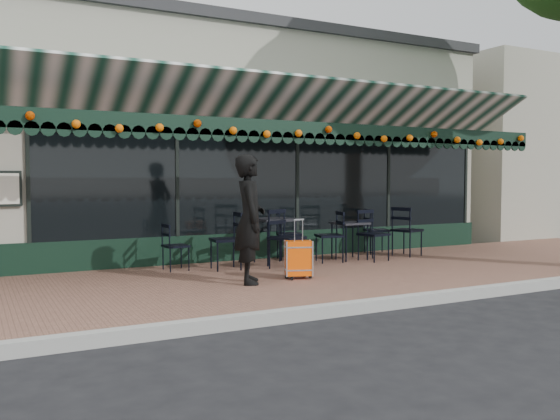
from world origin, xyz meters
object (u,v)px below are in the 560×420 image
cafe_table_a (350,226)px  woman (250,219)px  chair_a_right (377,231)px  chair_b_right (289,235)px  chair_a_left (329,236)px  chair_a_extra (407,231)px  chair_b_front (287,239)px  chair_b_left (226,240)px  chair_a_front (374,235)px  suitcase (298,259)px  cafe_table_b (275,223)px  chair_solo (176,246)px

cafe_table_a → woman: bearing=-152.3°
chair_a_right → chair_b_right: 2.04m
woman → cafe_table_a: 3.05m
cafe_table_a → chair_b_right: chair_b_right is taller
chair_a_right → chair_a_left: bearing=129.9°
woman → chair_a_left: woman is taller
chair_a_extra → chair_b_front: size_ratio=0.97×
chair_a_extra → chair_b_left: size_ratio=1.01×
chair_a_left → chair_a_front: 0.84m
chair_a_extra → suitcase: bearing=95.6°
cafe_table_b → chair_a_left: size_ratio=0.86×
suitcase → chair_b_front: size_ratio=0.88×
cafe_table_a → chair_solo: size_ratio=0.89×
woman → chair_b_left: woman is taller
cafe_table_b → chair_a_extra: chair_a_extra is taller
cafe_table_b → chair_b_front: (-0.10, -0.65, -0.22)m
chair_a_right → chair_a_front: bearing=157.8°
suitcase → chair_solo: bearing=149.3°
cafe_table_a → chair_a_extra: (1.31, -0.05, -0.14)m
chair_b_left → suitcase: bearing=30.2°
suitcase → chair_b_right: 2.08m
cafe_table_b → chair_solo: size_ratio=1.03×
woman → cafe_table_b: woman is taller
suitcase → chair_b_front: bearing=91.0°
chair_a_left → chair_b_front: (-1.06, -0.34, 0.04)m
woman → chair_solo: woman is taller
cafe_table_a → chair_a_left: chair_a_left is taller
chair_a_front → chair_a_extra: 1.04m
chair_a_front → chair_b_right: (-1.33, 0.80, -0.00)m
cafe_table_b → chair_a_left: 1.03m
chair_a_front → chair_b_right: size_ratio=1.01×
suitcase → chair_a_extra: 3.47m
cafe_table_b → chair_b_left: size_ratio=0.83×
chair_a_left → chair_b_right: chair_b_right is taller
chair_b_left → chair_solo: bearing=-105.6°
chair_a_front → chair_solo: bearing=159.2°
chair_b_left → cafe_table_b: bearing=109.4°
chair_a_left → chair_a_right: 1.65m
cafe_table_a → chair_b_left: chair_b_left is taller
chair_b_left → chair_solo: size_ratio=1.23×
cafe_table_a → chair_b_right: size_ratio=0.74×
woman → cafe_table_a: size_ratio=2.64×
chair_a_right → chair_b_front: (-2.58, -0.97, 0.05)m
woman → chair_solo: 1.84m
cafe_table_a → chair_a_front: chair_a_front is taller
chair_b_front → chair_solo: 1.84m
cafe_table_a → chair_a_left: (-0.50, -0.09, -0.16)m
chair_b_right → suitcase: bearing=176.9°
woman → chair_a_right: (3.71, 1.94, -0.47)m
chair_a_front → chair_b_left: bearing=162.7°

